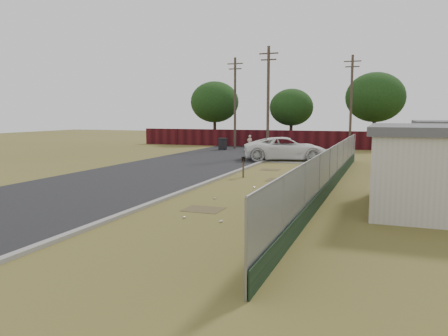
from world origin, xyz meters
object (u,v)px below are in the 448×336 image
at_px(mailbox, 243,161).
at_px(pedestrian, 250,143).
at_px(fire_hydrant, 276,224).
at_px(trash_bin, 223,144).
at_px(pickup_truck, 286,149).

bearing_deg(mailbox, pedestrian, 106.09).
xyz_separation_m(fire_hydrant, trash_bin, (-12.24, 27.86, 0.19)).
height_order(mailbox, trash_bin, mailbox).
bearing_deg(trash_bin, mailbox, -65.62).
bearing_deg(mailbox, pickup_truck, 88.68).
bearing_deg(pickup_truck, fire_hydrant, 172.90).
height_order(fire_hydrant, pickup_truck, pickup_truck).
xyz_separation_m(pickup_truck, pedestrian, (-4.88, 6.45, -0.11)).
relative_size(fire_hydrant, mailbox, 0.72).
distance_m(pickup_truck, trash_bin, 10.70).
bearing_deg(mailbox, trash_bin, 114.38).
relative_size(pedestrian, trash_bin, 1.34).
relative_size(fire_hydrant, pedestrian, 0.55).
xyz_separation_m(mailbox, trash_bin, (-7.66, 16.91, -0.35)).
xyz_separation_m(fire_hydrant, pickup_truck, (-4.35, 20.63, 0.48)).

